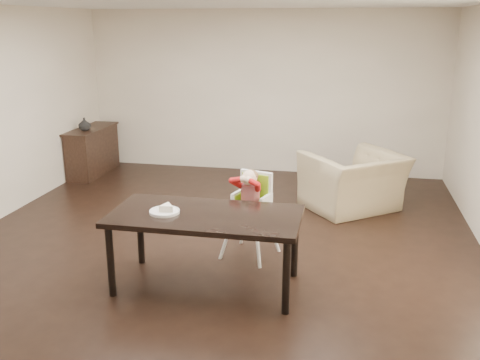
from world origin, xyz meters
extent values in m
plane|color=black|center=(0.00, 0.00, 0.00)|extent=(7.00, 7.00, 0.00)
cube|color=beige|center=(0.00, 3.50, 1.35)|extent=(6.00, 0.02, 2.70)
cube|color=beige|center=(0.00, -3.50, 1.35)|extent=(6.00, 0.02, 2.70)
cube|color=black|center=(0.14, -0.83, 0.72)|extent=(1.80, 0.90, 0.05)
cylinder|color=black|center=(-0.68, -1.20, 0.35)|extent=(0.07, 0.07, 0.70)
cylinder|color=black|center=(0.96, -1.20, 0.35)|extent=(0.07, 0.07, 0.70)
cylinder|color=black|center=(-0.68, -0.46, 0.35)|extent=(0.07, 0.07, 0.70)
cylinder|color=black|center=(0.96, -0.46, 0.35)|extent=(0.07, 0.07, 0.70)
cylinder|color=white|center=(0.20, -0.17, 0.26)|extent=(0.05, 0.05, 0.52)
cylinder|color=white|center=(0.55, -0.28, 0.26)|extent=(0.05, 0.05, 0.52)
cylinder|color=white|center=(0.30, 0.19, 0.26)|extent=(0.05, 0.05, 0.52)
cylinder|color=white|center=(0.66, 0.08, 0.26)|extent=(0.05, 0.05, 0.52)
cube|color=white|center=(0.43, -0.04, 0.52)|extent=(0.45, 0.43, 0.05)
cube|color=#78B016|center=(0.43, -0.04, 0.55)|extent=(0.37, 0.35, 0.03)
cube|color=white|center=(0.47, 0.09, 0.74)|extent=(0.37, 0.15, 0.39)
cube|color=#78B016|center=(0.46, 0.07, 0.73)|extent=(0.31, 0.11, 0.35)
cube|color=black|center=(0.38, 0.02, 0.73)|extent=(0.08, 0.17, 0.02)
cube|color=black|center=(0.50, -0.02, 0.73)|extent=(0.08, 0.17, 0.02)
cylinder|color=#B51614|center=(0.43, -0.04, 0.69)|extent=(0.27, 0.27, 0.25)
sphere|color=beige|center=(0.42, -0.06, 0.90)|extent=(0.21, 0.21, 0.17)
ellipsoid|color=brown|center=(0.43, -0.04, 0.92)|extent=(0.21, 0.21, 0.13)
sphere|color=beige|center=(0.37, -0.14, 0.90)|extent=(0.09, 0.09, 0.07)
sphere|color=beige|center=(0.43, -0.16, 0.90)|extent=(0.09, 0.09, 0.07)
cylinder|color=white|center=(-0.24, -0.89, 0.76)|extent=(0.36, 0.36, 0.02)
torus|color=white|center=(-0.24, -0.89, 0.77)|extent=(0.36, 0.36, 0.01)
imported|color=tan|center=(1.53, 1.74, 0.53)|extent=(1.43, 1.36, 1.05)
cube|color=black|center=(-2.78, 2.70, 0.38)|extent=(0.40, 1.20, 0.76)
cube|color=black|center=(-2.78, 2.70, 0.78)|extent=(0.44, 1.26, 0.03)
imported|color=#99999E|center=(-2.78, 2.50, 0.89)|extent=(0.20, 0.21, 0.20)
camera|label=1|loc=(1.40, -5.42, 2.49)|focal=40.00mm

